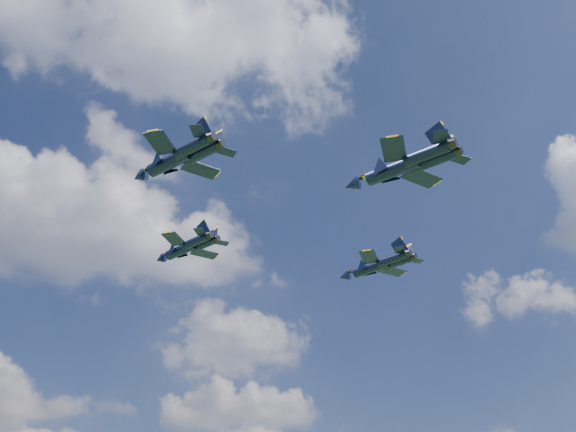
{
  "coord_description": "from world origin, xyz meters",
  "views": [
    {
      "loc": [
        -18.81,
        -79.02,
        6.51
      ],
      "look_at": [
        0.13,
        4.07,
        56.76
      ],
      "focal_mm": 40.0,
      "sensor_mm": 36.0,
      "label": 1
    }
  ],
  "objects_px": {
    "jet_left": "(167,163)",
    "jet_right": "(369,268)",
    "jet_slot": "(389,171)",
    "jet_lead": "(180,250)"
  },
  "relations": [
    {
      "from": "jet_lead",
      "to": "jet_left",
      "type": "relative_size",
      "value": 0.98
    },
    {
      "from": "jet_right",
      "to": "jet_slot",
      "type": "distance_m",
      "value": 28.65
    },
    {
      "from": "jet_left",
      "to": "jet_right",
      "type": "relative_size",
      "value": 0.99
    },
    {
      "from": "jet_slot",
      "to": "jet_right",
      "type": "bearing_deg",
      "value": 35.72
    },
    {
      "from": "jet_left",
      "to": "jet_slot",
      "type": "distance_m",
      "value": 29.9
    },
    {
      "from": "jet_slot",
      "to": "jet_left",
      "type": "bearing_deg",
      "value": 132.36
    },
    {
      "from": "jet_lead",
      "to": "jet_left",
      "type": "bearing_deg",
      "value": -134.83
    },
    {
      "from": "jet_left",
      "to": "jet_lead",
      "type": "bearing_deg",
      "value": 41.96
    },
    {
      "from": "jet_right",
      "to": "jet_slot",
      "type": "height_order",
      "value": "jet_slot"
    },
    {
      "from": "jet_left",
      "to": "jet_right",
      "type": "bearing_deg",
      "value": -6.9
    }
  ]
}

